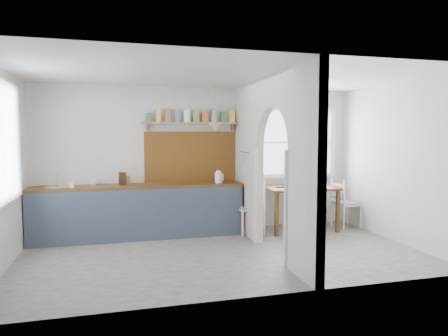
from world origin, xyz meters
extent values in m
cube|color=#99958B|center=(0.00, 0.00, 0.00)|extent=(5.80, 3.20, 0.01)
cube|color=silver|center=(0.00, 0.00, 2.60)|extent=(5.80, 3.20, 0.01)
cube|color=silver|center=(0.00, 1.60, 1.30)|extent=(5.80, 0.01, 2.60)
cube|color=silver|center=(0.00, -1.60, 1.30)|extent=(5.80, 0.01, 2.60)
cube|color=silver|center=(-2.90, 0.00, 1.30)|extent=(0.01, 3.20, 2.60)
cube|color=silver|center=(2.90, 0.00, 1.30)|extent=(0.01, 3.20, 2.60)
cube|color=silver|center=(0.70, -1.20, 1.30)|extent=(0.12, 0.80, 2.60)
cube|color=silver|center=(0.70, 1.00, 1.30)|extent=(0.12, 1.20, 2.60)
cube|color=silver|center=(0.70, -0.20, 2.08)|extent=(0.12, 1.20, 1.05)
cube|color=brown|center=(-1.13, 1.30, 0.88)|extent=(3.50, 0.60, 0.05)
cube|color=#49515F|center=(-1.13, 1.01, 0.42)|extent=(3.50, 0.03, 0.85)
cube|color=#371E10|center=(-1.13, 1.35, 0.42)|extent=(3.46, 0.45, 0.85)
cylinder|color=silver|center=(-2.43, 1.30, 0.89)|extent=(0.40, 0.40, 0.02)
cube|color=brown|center=(-0.20, 1.58, 1.35)|extent=(1.65, 0.03, 0.90)
cube|color=#A27A57|center=(-0.20, 1.49, 1.95)|extent=(1.75, 0.20, 0.03)
cube|color=#24633E|center=(-0.95, 1.49, 2.06)|extent=(0.09, 0.09, 0.18)
cube|color=gold|center=(-0.78, 1.49, 2.06)|extent=(0.09, 0.09, 0.18)
cube|color=#984E35|center=(-0.62, 1.49, 2.06)|extent=(0.09, 0.09, 0.18)
cube|color=teal|center=(-0.45, 1.49, 2.06)|extent=(0.09, 0.09, 0.18)
cube|color=white|center=(-0.29, 1.49, 2.06)|extent=(0.09, 0.09, 0.18)
cube|color=olive|center=(-0.12, 1.49, 2.06)|extent=(0.09, 0.09, 0.18)
cube|color=#B94C24|center=(0.04, 1.49, 2.06)|extent=(0.09, 0.09, 0.18)
cube|color=#9578AA|center=(0.21, 1.49, 2.06)|extent=(0.09, 0.09, 0.18)
cube|color=#24633E|center=(0.37, 1.49, 2.06)|extent=(0.09, 0.09, 0.18)
cube|color=gold|center=(0.54, 1.49, 2.06)|extent=(0.09, 0.09, 0.18)
cone|color=#EEE4C3|center=(0.15, 1.15, 1.88)|extent=(0.26, 0.26, 0.16)
cylinder|color=silver|center=(0.61, 0.90, 1.45)|extent=(0.02, 0.50, 0.02)
imported|color=white|center=(-2.19, 1.16, 0.95)|extent=(0.15, 0.15, 0.11)
imported|color=silver|center=(-1.87, 1.41, 0.96)|extent=(0.16, 0.16, 0.11)
cube|color=#371E10|center=(-1.41, 1.36, 1.01)|extent=(0.13, 0.15, 0.21)
cylinder|color=#8F7F4F|center=(-1.32, 1.41, 0.97)|extent=(0.10, 0.10, 0.15)
cube|color=#B6355A|center=(0.58, 0.99, 0.28)|extent=(0.02, 0.03, 0.51)
cube|color=orange|center=(0.58, 0.95, 0.25)|extent=(0.02, 0.03, 0.54)
imported|color=white|center=(2.02, 1.05, 0.83)|extent=(0.34, 0.34, 0.07)
imported|color=gray|center=(1.52, 0.94, 0.85)|extent=(0.15, 0.15, 0.10)
cylinder|color=black|center=(1.36, 1.10, 0.81)|extent=(0.21, 0.21, 0.02)
imported|color=#734E7F|center=(1.72, 1.31, 0.90)|extent=(0.24, 0.24, 0.20)
camera|label=1|loc=(-1.45, -5.54, 1.73)|focal=32.00mm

